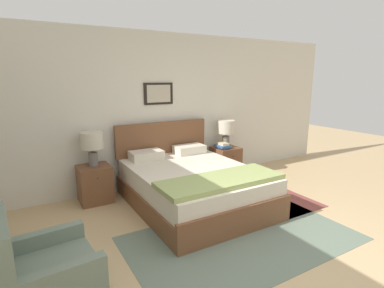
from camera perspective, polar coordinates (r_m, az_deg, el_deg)
ground_plane at (r=3.39m, az=17.29°, el=-21.33°), size 16.00×16.00×0.00m
wall_back at (r=5.26m, az=-5.95°, el=6.43°), size 7.75×0.09×2.60m
area_rug_main at (r=3.74m, az=9.57°, el=-17.29°), size 2.66×1.59×0.01m
area_rug_bedside at (r=4.92m, az=15.82°, el=-10.07°), size 0.94×1.16×0.01m
bed at (r=4.47m, az=0.15°, el=-7.76°), size 1.67×2.17×1.11m
armchair at (r=2.90m, az=-26.36°, el=-21.79°), size 0.78×0.79×0.86m
nightstand_near_window at (r=4.81m, az=-17.99°, el=-7.22°), size 0.47×0.47×0.56m
nightstand_by_door at (r=5.79m, az=6.39°, el=-3.32°), size 0.47×0.47×0.56m
table_lamp_near_window at (r=4.67m, az=-18.52°, el=0.25°), size 0.33×0.33×0.51m
table_lamp_by_door at (r=5.69m, az=6.52°, el=2.93°), size 0.33×0.33×0.51m
book_thick_bottom at (r=5.63m, az=5.87°, el=-0.71°), size 0.17×0.25×0.03m
book_hardcover_middle at (r=5.62m, az=5.88°, el=-0.36°), size 0.21×0.28×0.04m
book_novel_upper at (r=5.61m, az=5.89°, el=0.05°), size 0.15×0.23×0.04m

